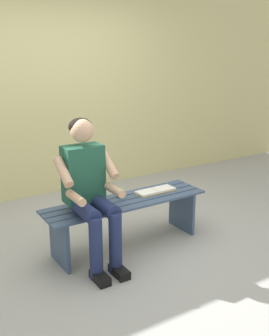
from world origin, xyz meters
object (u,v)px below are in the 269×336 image
bench_near (126,212)px  person_seated (89,187)px  apple (121,193)px  book_open (156,191)px

bench_near → person_seated: (0.42, 0.10, 0.35)m
apple → book_open: apple is taller
bench_near → person_seated: bearing=13.7°
person_seated → book_open: bearing=-169.5°
book_open → bench_near: bearing=5.4°
person_seated → bench_near: bearing=-166.3°
person_seated → apple: 0.50m
person_seated → apple: person_seated is taller
bench_near → person_seated: size_ratio=1.27×
book_open → person_seated: bearing=9.1°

